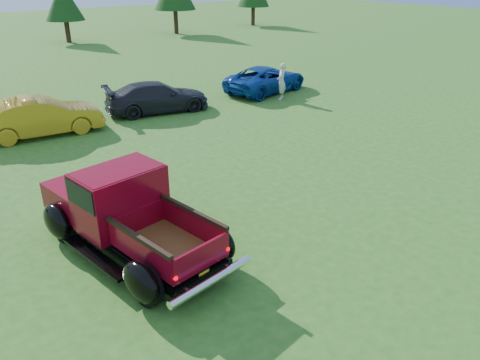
{
  "coord_description": "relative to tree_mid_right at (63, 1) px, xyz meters",
  "views": [
    {
      "loc": [
        -5.05,
        -7.3,
        5.35
      ],
      "look_at": [
        0.4,
        0.2,
        1.08
      ],
      "focal_mm": 35.0,
      "sensor_mm": 36.0,
      "label": 1
    }
  ],
  "objects": [
    {
      "name": "show_car_grey",
      "position": [
        -3.0,
        -20.65,
        -2.38
      ],
      "size": [
        4.31,
        2.4,
        1.18
      ],
      "primitive_type": "imported",
      "rotation": [
        0.0,
        0.0,
        1.38
      ],
      "color": "black",
      "rests_on": "ground"
    },
    {
      "name": "spectator",
      "position": [
        2.24,
        -22.08,
        -2.19
      ],
      "size": [
        0.67,
        0.66,
        1.56
      ],
      "primitive_type": "imported",
      "rotation": [
        0.0,
        0.0,
        3.87
      ],
      "color": "beige",
      "rests_on": "ground"
    },
    {
      "name": "show_car_blue",
      "position": [
        2.5,
        -20.7,
        -2.38
      ],
      "size": [
        4.54,
        2.78,
        1.18
      ],
      "primitive_type": "imported",
      "rotation": [
        0.0,
        0.0,
        1.78
      ],
      "color": "navy",
      "rests_on": "ground"
    },
    {
      "name": "tree_mid_right",
      "position": [
        0.0,
        0.0,
        0.0
      ],
      "size": [
        2.82,
        2.82,
        4.4
      ],
      "color": "#332114",
      "rests_on": "ground"
    },
    {
      "name": "ground",
      "position": [
        -6.0,
        -30.0,
        -2.97
      ],
      "size": [
        120.0,
        120.0,
        0.0
      ],
      "primitive_type": "plane",
      "color": "#285D1A",
      "rests_on": "ground"
    },
    {
      "name": "pickup_truck",
      "position": [
        -8.08,
        -29.13,
        -2.15
      ],
      "size": [
        2.86,
        4.91,
        1.73
      ],
      "rotation": [
        0.0,
        0.0,
        0.18
      ],
      "color": "black",
      "rests_on": "ground"
    },
    {
      "name": "show_car_yellow",
      "position": [
        -7.5,
        -20.91,
        -2.32
      ],
      "size": [
        4.09,
        1.74,
        1.31
      ],
      "primitive_type": "imported",
      "rotation": [
        0.0,
        0.0,
        1.48
      ],
      "color": "#AC8117",
      "rests_on": "ground"
    }
  ]
}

